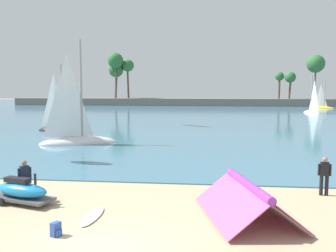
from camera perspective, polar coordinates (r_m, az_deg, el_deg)
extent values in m
plane|color=tan|center=(11.23, -10.66, -18.35)|extent=(260.00, 260.00, 0.00)
cube|color=teal|center=(75.07, 3.96, 2.49)|extent=(220.00, 115.29, 0.06)
cube|color=slate|center=(92.64, 4.41, 3.69)|extent=(92.00, 6.00, 1.80)
cylinder|color=brown|center=(96.94, -7.96, 6.39)|extent=(0.95, 0.69, 7.17)
sphere|color=#2D6633|center=(97.03, -7.99, 8.50)|extent=(3.70, 3.70, 3.70)
cylinder|color=brown|center=(94.66, 18.21, 5.56)|extent=(0.75, 0.79, 5.18)
sphere|color=#2D6633|center=(94.69, 18.26, 7.11)|extent=(2.61, 2.61, 2.61)
cylinder|color=brown|center=(96.80, 21.62, 6.40)|extent=(0.51, 0.51, 8.38)
sphere|color=#2D6633|center=(96.95, 21.72, 8.87)|extent=(4.31, 4.31, 4.31)
cylinder|color=brown|center=(94.87, 16.69, 5.68)|extent=(0.57, 0.74, 5.42)
sphere|color=#2D6633|center=(94.91, 16.74, 7.31)|extent=(2.16, 2.16, 2.16)
cylinder|color=brown|center=(96.37, -6.15, 6.76)|extent=(0.75, 0.61, 8.29)
sphere|color=#2D6633|center=(96.52, -6.18, 9.21)|extent=(3.11, 3.11, 3.11)
cylinder|color=brown|center=(94.99, -8.00, 7.08)|extent=(0.50, 0.79, 9.40)
sphere|color=#2D6633|center=(95.20, -8.05, 9.90)|extent=(3.90, 3.90, 3.90)
cube|color=#EA5693|center=(13.45, 9.08, -11.45)|extent=(2.33, 4.45, 1.05)
cube|color=#EA5693|center=(13.95, 15.04, -10.93)|extent=(2.33, 4.45, 1.05)
cylinder|color=purple|center=(13.52, 12.17, -8.78)|extent=(1.31, 3.99, 0.30)
cube|color=#4C4C51|center=(16.08, -21.48, -10.24)|extent=(2.78, 1.69, 0.10)
cylinder|color=black|center=(16.11, -24.31, -10.59)|extent=(0.34, 0.19, 0.32)
cylinder|color=black|center=(16.86, -21.50, -9.74)|extent=(0.34, 0.19, 0.32)
ellipsoid|color=#1E84C6|center=(15.99, -21.52, -9.10)|extent=(2.54, 1.48, 0.56)
cube|color=black|center=(16.04, -22.10, -7.68)|extent=(1.16, 0.65, 0.20)
cylinder|color=black|center=(15.40, -19.71, -7.69)|extent=(0.10, 0.10, 0.44)
cylinder|color=#141E33|center=(16.44, -20.68, -9.13)|extent=(0.15, 0.15, 0.86)
cylinder|color=#141E33|center=(16.38, -21.42, -9.21)|extent=(0.15, 0.15, 0.86)
cube|color=#141E33|center=(16.24, -21.14, -6.72)|extent=(0.38, 0.38, 0.58)
sphere|color=brown|center=(16.16, -21.20, -5.30)|extent=(0.21, 0.21, 0.21)
cylinder|color=#141E33|center=(16.32, -20.37, -6.77)|extent=(0.09, 0.09, 0.50)
cylinder|color=#141E33|center=(16.18, -21.91, -6.94)|extent=(0.09, 0.09, 0.50)
cylinder|color=black|center=(17.39, 23.16, -8.41)|extent=(0.15, 0.15, 0.86)
cylinder|color=black|center=(17.35, 22.44, -8.41)|extent=(0.15, 0.15, 0.86)
cube|color=black|center=(17.21, 22.90, -6.08)|extent=(0.36, 0.23, 0.58)
sphere|color=#9E7051|center=(17.13, 22.95, -4.74)|extent=(0.21, 0.21, 0.21)
cylinder|color=black|center=(17.26, 23.65, -6.21)|extent=(0.09, 0.09, 0.50)
cylinder|color=black|center=(17.17, 22.14, -6.21)|extent=(0.09, 0.09, 0.50)
cube|color=#2D4C9E|center=(12.46, -16.84, -14.91)|extent=(0.31, 0.36, 0.44)
cube|color=#2D4C9E|center=(12.40, -16.42, -15.48)|extent=(0.17, 0.23, 0.20)
ellipsoid|color=white|center=(13.87, -11.48, -13.36)|extent=(0.55, 2.11, 0.08)
ellipsoid|color=white|center=(69.47, 21.16, 1.84)|extent=(2.70, 5.14, 0.98)
cylinder|color=gray|center=(69.55, 21.17, 4.79)|extent=(0.15, 0.15, 6.15)
pyramid|color=silver|center=(68.83, 21.50, 4.38)|extent=(0.71, 2.18, 5.23)
ellipsoid|color=white|center=(30.87, -13.57, -2.65)|extent=(6.38, 4.06, 1.23)
cylinder|color=gray|center=(30.55, -13.20, 5.66)|extent=(0.18, 0.18, 7.68)
pyramid|color=white|center=(30.51, -15.13, 4.53)|extent=(2.62, 1.23, 6.53)
ellipsoid|color=black|center=(40.09, -16.17, -0.76)|extent=(5.28, 2.34, 1.02)
cylinder|color=gray|center=(39.70, -16.01, 4.53)|extent=(0.15, 0.15, 6.37)
pyramid|color=white|center=(40.18, -17.05, 3.83)|extent=(2.29, 0.52, 5.41)
ellipsoid|color=yellow|center=(86.44, 22.66, 2.52)|extent=(4.58, 2.93, 0.88)
cylinder|color=gray|center=(86.31, 22.89, 4.63)|extent=(0.13, 0.13, 5.51)
pyramid|color=silver|center=(86.40, 22.38, 4.38)|extent=(1.88, 0.89, 4.69)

